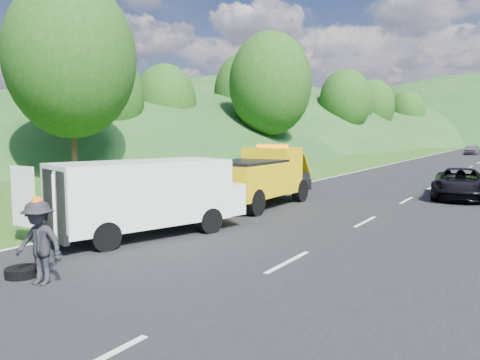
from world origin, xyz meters
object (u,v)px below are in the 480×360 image
Objects in this scene: tow_truck at (260,176)px; suitcase at (114,209)px; passing_suv at (459,199)px; worker at (41,285)px; woman at (169,213)px; white_van at (148,194)px; child at (164,223)px; spare_tire at (23,277)px.

tow_truck reaches higher than suitcase.
worker is at bearing -113.61° from passing_suv.
woman is 2.10m from suitcase.
woman is at bearing -137.42° from passing_suv.
tow_truck is 0.88× the size of white_van.
woman is (-2.09, -3.40, -1.27)m from tow_truck.
tow_truck is 6.38× the size of child.
tow_truck is at bearing 107.30° from white_van.
white_van is 3.89m from suitcase.
child is 1.60× the size of suitcase.
woman is 2.69× the size of suitcase.
white_van is 9.69× the size of spare_tire.
worker is at bearing -84.61° from tow_truck.
suitcase is (-4.68, 6.26, 0.30)m from worker.
tow_truck is 9.88m from passing_suv.
white_van reaches higher than passing_suv.
passing_suv is at bearing -70.26° from woman.
woman is 0.92× the size of worker.
spare_tire is at bearing 160.94° from worker.
worker is (2.33, -6.38, 0.00)m from child.
white_van is 15.39m from passing_suv.
suitcase is at bearing -125.09° from tow_truck.
white_van reaches higher than spare_tire.
woman reaches higher than suitcase.
white_van is at bearing -26.54° from suitcase.
worker is 0.34× the size of passing_suv.
passing_suv is (6.85, 7.01, -1.27)m from tow_truck.
passing_suv reaches higher than spare_tire.
white_van is 7.29× the size of child.
suitcase is at bearing 114.61° from worker.
spare_tire is at bearing -65.93° from white_van.
tow_truck is 3.79× the size of woman.
child is 6.47m from spare_tire.
white_van is at bearing -123.33° from passing_suv.
child is 6.79m from worker.
worker is at bearing -61.05° from child.
white_van is 4.33× the size of woman.
white_van is 2.44m from child.
tow_truck is 11.28m from spare_tire.
tow_truck is 5.17m from child.
woman is 13.72m from passing_suv.
suitcase is (-1.29, -1.63, 0.30)m from woman.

